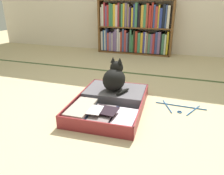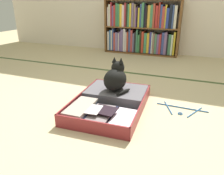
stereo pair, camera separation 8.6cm
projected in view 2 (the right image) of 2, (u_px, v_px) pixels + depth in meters
ground_plane at (100, 108)px, 1.91m from camera, size 10.00×10.00×0.00m
tatami_border at (134, 73)px, 2.84m from camera, size 4.80×0.05×0.00m
bookshelf at (141, 29)px, 3.77m from camera, size 1.31×0.26×0.92m
open_suitcase at (110, 101)px, 1.94m from camera, size 0.63×0.86×0.11m
black_cat at (116, 78)px, 1.99m from camera, size 0.26×0.29×0.31m
clothes_hanger at (181, 109)px, 1.88m from camera, size 0.45×0.23×0.01m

